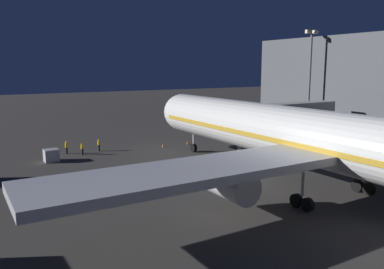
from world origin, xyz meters
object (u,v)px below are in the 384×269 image
at_px(baggage_container_near_belt, 51,155).
at_px(traffic_cone_nose_starboard, 163,145).
at_px(apron_floodlight_mast, 310,75).
at_px(ground_crew_by_belt_loader, 82,148).
at_px(traffic_cone_nose_port, 188,142).
at_px(ground_crew_under_port_wing, 67,147).
at_px(airliner_at_gate, 326,141).
at_px(ground_crew_near_nose_gear, 99,145).
at_px(jet_bridge, 274,113).

xyz_separation_m(baggage_container_near_belt, traffic_cone_nose_starboard, (-16.88, -0.90, -0.54)).
relative_size(apron_floodlight_mast, ground_crew_by_belt_loader, 10.53).
bearing_deg(traffic_cone_nose_port, ground_crew_under_port_wing, -8.48).
relative_size(airliner_at_gate, baggage_container_near_belt, 33.66).
xyz_separation_m(airliner_at_gate, ground_crew_by_belt_loader, (14.52, -30.05, -4.45)).
distance_m(traffic_cone_nose_port, traffic_cone_nose_starboard, 4.40).
distance_m(baggage_container_near_belt, ground_crew_near_nose_gear, 8.00).
xyz_separation_m(apron_floodlight_mast, ground_crew_near_nose_gear, (37.18, -5.74, -9.79)).
bearing_deg(ground_crew_near_nose_gear, traffic_cone_nose_port, 171.15).
height_order(baggage_container_near_belt, ground_crew_by_belt_loader, ground_crew_by_belt_loader).
bearing_deg(apron_floodlight_mast, traffic_cone_nose_starboard, -7.35).
distance_m(airliner_at_gate, traffic_cone_nose_starboard, 29.79).
bearing_deg(apron_floodlight_mast, jet_bridge, 23.82).
distance_m(airliner_at_gate, ground_crew_by_belt_loader, 33.67).
height_order(traffic_cone_nose_port, traffic_cone_nose_starboard, same).
height_order(jet_bridge, ground_crew_by_belt_loader, jet_bridge).
relative_size(ground_crew_by_belt_loader, traffic_cone_nose_starboard, 3.22).
relative_size(airliner_at_gate, apron_floodlight_mast, 3.23).
xyz_separation_m(airliner_at_gate, apron_floodlight_mast, (-25.50, -25.68, 5.35)).
bearing_deg(traffic_cone_nose_starboard, baggage_container_near_belt, 3.05).
bearing_deg(airliner_at_gate, apron_floodlight_mast, -134.80).
distance_m(ground_crew_by_belt_loader, ground_crew_under_port_wing, 2.59).
xyz_separation_m(ground_crew_by_belt_loader, traffic_cone_nose_port, (-16.72, 0.80, -0.70)).
distance_m(jet_bridge, ground_crew_by_belt_loader, 28.35).
bearing_deg(ground_crew_under_port_wing, traffic_cone_nose_port, 171.52).
relative_size(ground_crew_by_belt_loader, traffic_cone_nose_port, 3.22).
xyz_separation_m(jet_bridge, ground_crew_under_port_wing, (27.60, -12.56, -4.47)).
xyz_separation_m(jet_bridge, apron_floodlight_mast, (-14.13, -6.24, 5.28)).
bearing_deg(ground_crew_by_belt_loader, jet_bridge, 157.71).
bearing_deg(traffic_cone_nose_port, baggage_container_near_belt, 2.42).
bearing_deg(ground_crew_under_port_wing, traffic_cone_nose_starboard, 168.91).
xyz_separation_m(apron_floodlight_mast, baggage_container_near_belt, (44.58, -2.68, -9.96)).
distance_m(ground_crew_by_belt_loader, traffic_cone_nose_starboard, 12.37).
distance_m(ground_crew_near_nose_gear, ground_crew_by_belt_loader, 3.15).
xyz_separation_m(ground_crew_by_belt_loader, traffic_cone_nose_starboard, (-12.32, 0.80, -0.70)).
relative_size(airliner_at_gate, jet_bridge, 2.86).
bearing_deg(baggage_container_near_belt, jet_bridge, 163.68).
bearing_deg(apron_floodlight_mast, ground_crew_under_port_wing, -8.62).
height_order(ground_crew_by_belt_loader, traffic_cone_nose_starboard, ground_crew_by_belt_loader).
bearing_deg(traffic_cone_nose_port, airliner_at_gate, 85.70).
distance_m(airliner_at_gate, ground_crew_near_nose_gear, 33.81).
distance_m(apron_floodlight_mast, traffic_cone_nose_port, 25.81).
distance_m(jet_bridge, ground_crew_under_port_wing, 30.65).
relative_size(baggage_container_near_belt, traffic_cone_nose_port, 3.26).
relative_size(apron_floodlight_mast, baggage_container_near_belt, 10.41).
height_order(baggage_container_near_belt, ground_crew_near_nose_gear, ground_crew_near_nose_gear).
height_order(apron_floodlight_mast, ground_crew_by_belt_loader, apron_floodlight_mast).
xyz_separation_m(jet_bridge, ground_crew_near_nose_gear, (23.05, -11.98, -4.51)).
xyz_separation_m(baggage_container_near_belt, ground_crew_under_port_wing, (-2.85, -3.65, 0.22)).
height_order(airliner_at_gate, ground_crew_near_nose_gear, airliner_at_gate).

